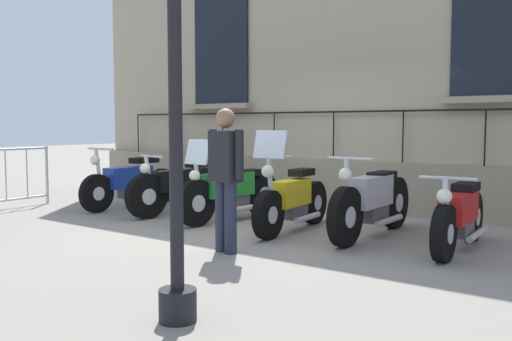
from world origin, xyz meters
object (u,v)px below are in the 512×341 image
motorcycle_green (230,192)px  motorcycle_silver (372,202)px  motorcycle_yellow (292,200)px  pedestrian_standing (226,172)px  motorcycle_blue (131,183)px  motorcycle_red (459,217)px  motorcycle_black (186,187)px

motorcycle_green → motorcycle_silver: 2.24m
motorcycle_yellow → pedestrian_standing: bearing=3.7°
motorcycle_yellow → motorcycle_silver: (-0.30, 1.03, 0.03)m
motorcycle_blue → motorcycle_red: bearing=90.2°
motorcycle_black → pedestrian_standing: bearing=53.1°
pedestrian_standing → motorcycle_yellow: bearing=-176.3°
motorcycle_blue → motorcycle_silver: (-0.16, 4.48, 0.02)m
motorcycle_green → motorcycle_yellow: 1.21m
motorcycle_blue → motorcycle_silver: motorcycle_blue is taller
motorcycle_yellow → pedestrian_standing: pedestrian_standing is taller
motorcycle_green → motorcycle_silver: motorcycle_green is taller
motorcycle_silver → motorcycle_red: 1.16m
motorcycle_black → motorcycle_green: motorcycle_green is taller
motorcycle_silver → motorcycle_black: bearing=-89.0°
motorcycle_black → motorcycle_yellow: (0.25, 2.23, -0.01)m
motorcycle_blue → motorcycle_black: motorcycle_blue is taller
motorcycle_yellow → pedestrian_standing: 1.58m
pedestrian_standing → motorcycle_blue: bearing=-114.9°
motorcycle_black → motorcycle_green: bearing=84.0°
motorcycle_green → motorcycle_yellow: (0.14, 1.20, -0.02)m
motorcycle_green → motorcycle_yellow: size_ratio=1.07×
motorcycle_black → motorcycle_yellow: 2.24m
motorcycle_black → motorcycle_yellow: size_ratio=1.13×
motorcycle_blue → motorcycle_green: 2.25m
motorcycle_blue → motorcycle_red: size_ratio=1.10×
motorcycle_red → pedestrian_standing: size_ratio=1.17×
motorcycle_blue → motorcycle_yellow: motorcycle_yellow is taller
motorcycle_blue → pedestrian_standing: pedestrian_standing is taller
motorcycle_silver → motorcycle_blue: bearing=-88.0°
motorcycle_black → motorcycle_red: motorcycle_black is taller
motorcycle_red → motorcycle_blue: bearing=-89.8°
motorcycle_green → motorcycle_blue: bearing=-90.2°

